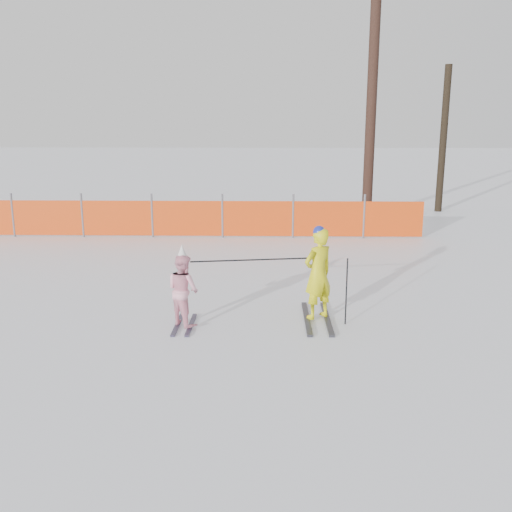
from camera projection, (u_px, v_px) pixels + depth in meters
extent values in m
plane|color=white|center=(255.00, 321.00, 9.54)|extent=(120.00, 120.00, 0.00)
cube|color=black|center=(307.00, 318.00, 9.60)|extent=(0.09, 1.61, 0.04)
cube|color=black|center=(327.00, 319.00, 9.59)|extent=(0.09, 1.61, 0.04)
imported|color=yellow|center=(318.00, 274.00, 9.41)|extent=(0.67, 0.63, 1.53)
sphere|color=navy|center=(319.00, 232.00, 9.25)|extent=(0.20, 0.20, 0.20)
cube|color=black|center=(178.00, 325.00, 9.32)|extent=(0.09, 1.02, 0.03)
cube|color=black|center=(191.00, 325.00, 9.31)|extent=(0.09, 1.02, 0.03)
imported|color=#FCA4BA|center=(183.00, 290.00, 9.18)|extent=(0.72, 0.71, 1.17)
cone|color=silver|center=(182.00, 252.00, 9.03)|extent=(0.19, 0.19, 0.24)
cylinder|color=black|center=(346.00, 292.00, 9.27)|extent=(0.02, 0.02, 1.12)
cylinder|color=black|center=(251.00, 260.00, 9.21)|extent=(1.95, 0.32, 0.02)
cylinder|color=#595960|center=(13.00, 215.00, 16.26)|extent=(0.06, 0.06, 1.25)
cylinder|color=#595960|center=(82.00, 215.00, 16.22)|extent=(0.06, 0.06, 1.25)
cylinder|color=#595960|center=(152.00, 216.00, 16.18)|extent=(0.06, 0.06, 1.25)
cylinder|color=#595960|center=(222.00, 216.00, 16.13)|extent=(0.06, 0.06, 1.25)
cylinder|color=#595960|center=(293.00, 216.00, 16.09)|extent=(0.06, 0.06, 1.25)
cylinder|color=#595960|center=(364.00, 216.00, 16.04)|extent=(0.06, 0.06, 1.25)
cube|color=#DE400B|center=(146.00, 218.00, 16.20)|extent=(15.66, 0.03, 1.00)
cylinder|color=#311D15|center=(371.00, 106.00, 18.53)|extent=(0.33, 0.33, 7.40)
cylinder|color=black|center=(443.00, 140.00, 20.34)|extent=(0.25, 0.25, 5.15)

